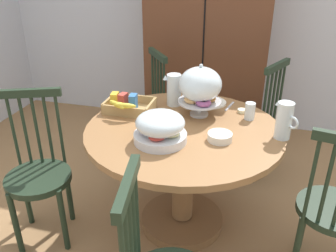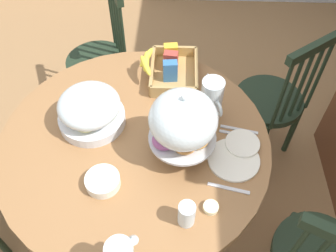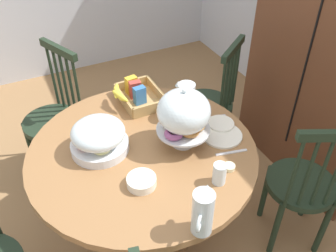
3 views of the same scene
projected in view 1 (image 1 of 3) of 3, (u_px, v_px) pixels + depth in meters
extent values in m
plane|color=#997047|center=(193.00, 231.00, 2.40)|extent=(10.00, 10.00, 0.00)
cube|color=brown|center=(208.00, 41.00, 3.32)|extent=(1.10, 0.56, 1.90)
cube|color=black|center=(204.00, 37.00, 3.04)|extent=(0.01, 0.01, 1.52)
cylinder|color=olive|center=(184.00, 131.00, 2.16)|extent=(1.20, 1.20, 0.04)
cylinder|color=brown|center=(183.00, 177.00, 2.31)|extent=(0.14, 0.14, 0.63)
cylinder|color=brown|center=(182.00, 219.00, 2.47)|extent=(0.56, 0.56, 0.06)
cylinder|color=#1E2D1E|center=(131.00, 240.00, 1.39)|extent=(0.02, 0.02, 0.48)
cylinder|color=#1E2D1E|center=(134.00, 228.00, 1.45)|extent=(0.02, 0.02, 0.48)
cylinder|color=#1E2D1E|center=(137.00, 216.00, 1.51)|extent=(0.02, 0.02, 0.48)
cube|color=#1E2D1E|center=(127.00, 186.00, 1.27)|extent=(0.10, 0.36, 0.05)
cylinder|color=#1E2D1E|center=(334.00, 210.00, 1.91)|extent=(0.40, 0.40, 0.04)
cylinder|color=#1E2D1E|center=(304.00, 219.00, 2.18)|extent=(0.04, 0.04, 0.45)
cylinder|color=#1E2D1E|center=(296.00, 249.00, 1.96)|extent=(0.04, 0.04, 0.45)
cylinder|color=#1E2D1E|center=(326.00, 186.00, 1.71)|extent=(0.02, 0.02, 0.48)
cylinder|color=#1E2D1E|center=(311.00, 182.00, 1.74)|extent=(0.02, 0.02, 0.48)
cylinder|color=#1E2D1E|center=(251.00, 122.00, 2.90)|extent=(0.40, 0.40, 0.04)
cylinder|color=#1E2D1E|center=(242.00, 135.00, 3.18)|extent=(0.04, 0.04, 0.45)
cylinder|color=#1E2D1E|center=(225.00, 147.00, 2.99)|extent=(0.04, 0.04, 0.45)
cylinder|color=#1E2D1E|center=(271.00, 145.00, 3.02)|extent=(0.04, 0.04, 0.45)
cylinder|color=#1E2D1E|center=(255.00, 158.00, 2.82)|extent=(0.04, 0.04, 0.45)
cylinder|color=#1E2D1E|center=(281.00, 94.00, 2.80)|extent=(0.02, 0.02, 0.48)
cylinder|color=#1E2D1E|center=(277.00, 97.00, 2.75)|extent=(0.02, 0.02, 0.48)
cylinder|color=#1E2D1E|center=(273.00, 99.00, 2.70)|extent=(0.02, 0.02, 0.48)
cylinder|color=#1E2D1E|center=(269.00, 102.00, 2.65)|extent=(0.02, 0.02, 0.48)
cylinder|color=#1E2D1E|center=(265.00, 105.00, 2.61)|extent=(0.02, 0.02, 0.48)
cube|color=#1E2D1E|center=(278.00, 66.00, 2.59)|extent=(0.19, 0.34, 0.05)
cylinder|color=#1E2D1E|center=(141.00, 114.00, 3.04)|extent=(0.40, 0.40, 0.04)
cylinder|color=#1E2D1E|center=(122.00, 133.00, 3.21)|extent=(0.04, 0.04, 0.45)
cylinder|color=#1E2D1E|center=(131.00, 148.00, 2.97)|extent=(0.04, 0.04, 0.45)
cylinder|color=#1E2D1E|center=(152.00, 128.00, 3.30)|extent=(0.04, 0.04, 0.45)
cylinder|color=#1E2D1E|center=(162.00, 142.00, 3.06)|extent=(0.04, 0.04, 0.45)
cylinder|color=#1E2D1E|center=(153.00, 80.00, 3.10)|extent=(0.02, 0.02, 0.48)
cylinder|color=#1E2D1E|center=(155.00, 83.00, 3.04)|extent=(0.02, 0.02, 0.48)
cylinder|color=#1E2D1E|center=(158.00, 85.00, 2.98)|extent=(0.02, 0.02, 0.48)
cylinder|color=#1E2D1E|center=(161.00, 88.00, 2.92)|extent=(0.02, 0.02, 0.48)
cylinder|color=#1E2D1E|center=(164.00, 91.00, 2.87)|extent=(0.02, 0.02, 0.48)
cube|color=#1E2D1E|center=(158.00, 55.00, 2.87)|extent=(0.24, 0.31, 0.05)
cylinder|color=#1E2D1E|center=(38.00, 178.00, 2.18)|extent=(0.40, 0.40, 0.04)
cylinder|color=#1E2D1E|center=(16.00, 224.00, 2.14)|extent=(0.04, 0.04, 0.45)
cylinder|color=#1E2D1E|center=(63.00, 220.00, 2.17)|extent=(0.04, 0.04, 0.45)
cylinder|color=#1E2D1E|center=(26.00, 196.00, 2.39)|extent=(0.04, 0.04, 0.45)
cylinder|color=#1E2D1E|center=(69.00, 193.00, 2.42)|extent=(0.04, 0.04, 0.45)
cylinder|color=#1E2D1E|center=(14.00, 133.00, 2.20)|extent=(0.02, 0.02, 0.48)
cylinder|color=#1E2D1E|center=(26.00, 133.00, 2.21)|extent=(0.02, 0.02, 0.48)
cylinder|color=#1E2D1E|center=(37.00, 132.00, 2.22)|extent=(0.02, 0.02, 0.48)
cylinder|color=#1E2D1E|center=(49.00, 131.00, 2.22)|extent=(0.02, 0.02, 0.48)
cylinder|color=#1E2D1E|center=(60.00, 131.00, 2.23)|extent=(0.02, 0.02, 0.48)
cube|color=#1E2D1E|center=(30.00, 93.00, 2.10)|extent=(0.35, 0.17, 0.05)
cylinder|color=silver|center=(199.00, 114.00, 2.32)|extent=(0.12, 0.12, 0.02)
cylinder|color=silver|center=(199.00, 109.00, 2.31)|extent=(0.03, 0.03, 0.09)
cylinder|color=silver|center=(200.00, 101.00, 2.28)|extent=(0.28, 0.28, 0.01)
torus|color=#B27033|center=(208.00, 98.00, 2.27)|extent=(0.10, 0.10, 0.03)
torus|color=#D19347|center=(205.00, 95.00, 2.32)|extent=(0.10, 0.10, 0.03)
torus|color=#935628|center=(193.00, 94.00, 2.33)|extent=(0.10, 0.10, 0.03)
torus|color=tan|center=(192.00, 99.00, 2.25)|extent=(0.10, 0.10, 0.03)
torus|color=#994C84|center=(204.00, 103.00, 2.20)|extent=(0.10, 0.10, 0.03)
ellipsoid|color=silver|center=(200.00, 84.00, 2.23)|extent=(0.27, 0.27, 0.22)
sphere|color=silver|center=(201.00, 66.00, 2.18)|extent=(0.02, 0.02, 0.02)
cylinder|color=silver|center=(160.00, 137.00, 1.99)|extent=(0.30, 0.30, 0.05)
ellipsoid|color=beige|center=(171.00, 134.00, 1.95)|extent=(0.09, 0.09, 0.03)
ellipsoid|color=#8CBF59|center=(164.00, 126.00, 2.04)|extent=(0.09, 0.09, 0.03)
ellipsoid|color=#6B2D4C|center=(149.00, 130.00, 1.99)|extent=(0.09, 0.09, 0.03)
ellipsoid|color=#CC3D33|center=(157.00, 137.00, 1.92)|extent=(0.09, 0.09, 0.03)
ellipsoid|color=silver|center=(160.00, 123.00, 1.95)|extent=(0.28, 0.28, 0.13)
cylinder|color=silver|center=(284.00, 121.00, 2.00)|extent=(0.09, 0.09, 0.22)
cylinder|color=orange|center=(283.00, 126.00, 2.01)|extent=(0.08, 0.08, 0.15)
cone|color=silver|center=(279.00, 102.00, 2.00)|extent=(0.05, 0.05, 0.03)
torus|color=silver|center=(293.00, 123.00, 1.94)|extent=(0.06, 0.06, 0.07)
cylinder|color=silver|center=(174.00, 90.00, 2.43)|extent=(0.10, 0.10, 0.22)
cylinder|color=white|center=(174.00, 94.00, 2.45)|extent=(0.09, 0.09, 0.15)
cone|color=silver|center=(165.00, 77.00, 2.39)|extent=(0.05, 0.05, 0.03)
torus|color=silver|center=(183.00, 88.00, 2.44)|extent=(0.07, 0.04, 0.07)
cube|color=tan|center=(130.00, 109.00, 2.39)|extent=(0.30, 0.22, 0.01)
cube|color=tan|center=(124.00, 112.00, 2.28)|extent=(0.30, 0.02, 0.07)
cube|color=tan|center=(135.00, 99.00, 2.47)|extent=(0.30, 0.02, 0.07)
cube|color=tan|center=(109.00, 103.00, 2.41)|extent=(0.02, 0.22, 0.07)
cube|color=tan|center=(151.00, 108.00, 2.34)|extent=(0.02, 0.22, 0.07)
cube|color=gold|center=(115.00, 101.00, 2.37)|extent=(0.05, 0.08, 0.11)
cube|color=#B23D33|center=(123.00, 102.00, 2.36)|extent=(0.05, 0.07, 0.11)
cube|color=#336BAD|center=(133.00, 103.00, 2.34)|extent=(0.05, 0.07, 0.11)
ellipsoid|color=yellow|center=(117.00, 105.00, 2.24)|extent=(0.14, 0.08, 0.05)
ellipsoid|color=yellow|center=(121.00, 105.00, 2.23)|extent=(0.13, 0.03, 0.05)
ellipsoid|color=yellow|center=(126.00, 106.00, 2.22)|extent=(0.14, 0.08, 0.05)
cylinder|color=white|center=(211.00, 102.00, 2.50)|extent=(0.22, 0.22, 0.01)
cylinder|color=white|center=(201.00, 98.00, 2.55)|extent=(0.15, 0.15, 0.01)
cylinder|color=white|center=(220.00, 137.00, 2.00)|extent=(0.14, 0.14, 0.04)
cylinder|color=silver|center=(250.00, 111.00, 2.25)|extent=(0.06, 0.06, 0.11)
cylinder|color=beige|center=(242.00, 111.00, 2.36)|extent=(0.06, 0.06, 0.02)
cube|color=silver|center=(192.00, 99.00, 2.56)|extent=(0.05, 0.17, 0.01)
cube|color=silver|center=(189.00, 99.00, 2.58)|extent=(0.05, 0.17, 0.01)
cube|color=silver|center=(230.00, 106.00, 2.45)|extent=(0.05, 0.17, 0.01)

